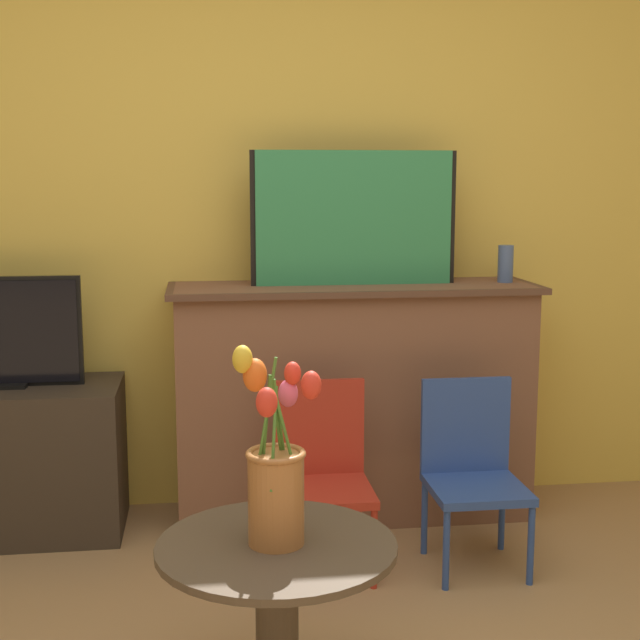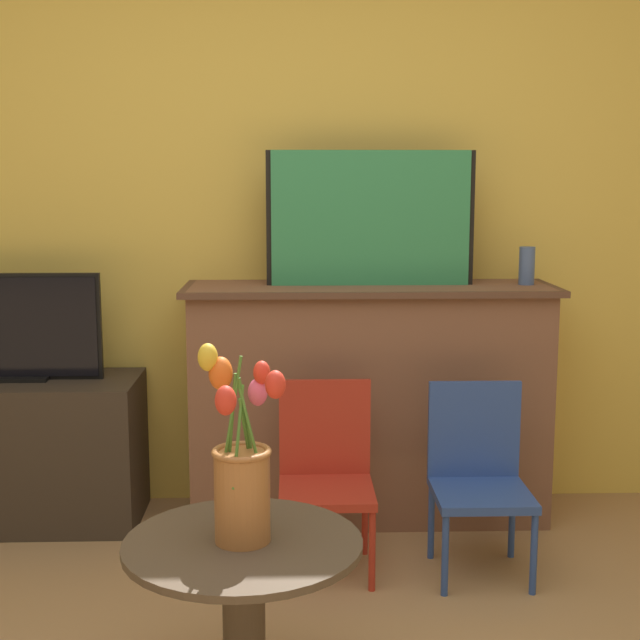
% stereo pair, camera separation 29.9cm
% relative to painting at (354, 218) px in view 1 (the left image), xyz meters
% --- Properties ---
extents(wall_back, '(8.00, 0.06, 2.70)m').
position_rel_painting_xyz_m(wall_back, '(-0.38, 0.23, 0.11)').
color(wall_back, '#EAC651').
rests_on(wall_back, ground).
extents(fireplace_mantel, '(1.50, 0.46, 0.97)m').
position_rel_painting_xyz_m(fireplace_mantel, '(-0.00, -0.01, -0.74)').
color(fireplace_mantel, brown).
rests_on(fireplace_mantel, ground).
extents(painting, '(0.84, 0.03, 0.54)m').
position_rel_painting_xyz_m(painting, '(0.00, 0.00, 0.00)').
color(painting, black).
rests_on(painting, fireplace_mantel).
extents(mantel_candle, '(0.06, 0.06, 0.15)m').
position_rel_painting_xyz_m(mantel_candle, '(0.64, -0.01, -0.19)').
color(mantel_candle, '#4C6699').
rests_on(mantel_candle, fireplace_mantel).
extents(chair_red, '(0.34, 0.34, 0.67)m').
position_rel_painting_xyz_m(chair_red, '(-0.20, -0.50, -0.88)').
color(chair_red, '#B22D1E').
rests_on(chair_red, ground).
extents(chair_blue, '(0.34, 0.34, 0.67)m').
position_rel_painting_xyz_m(chair_blue, '(0.35, -0.54, -0.88)').
color(chair_blue, '#2D4C99').
rests_on(chair_blue, ground).
extents(side_table, '(0.61, 0.61, 0.50)m').
position_rel_painting_xyz_m(side_table, '(-0.44, -1.46, -0.91)').
color(side_table, '#4C3D2D').
rests_on(side_table, ground).
extents(vase_tulips, '(0.21, 0.23, 0.51)m').
position_rel_painting_xyz_m(vase_tulips, '(-0.44, -1.46, -0.56)').
color(vase_tulips, '#AD6B38').
rests_on(vase_tulips, side_table).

